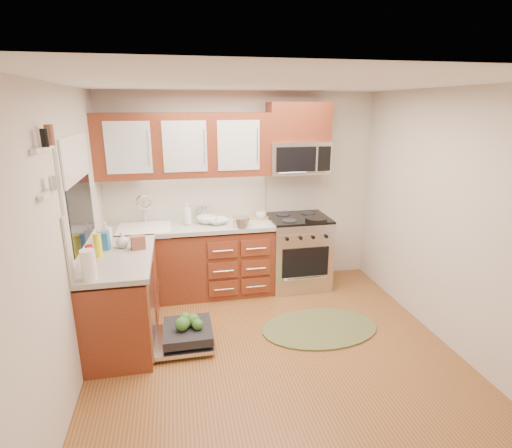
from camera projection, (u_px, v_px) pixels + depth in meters
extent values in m
plane|color=brown|center=(273.00, 351.00, 3.94)|extent=(3.50, 3.50, 0.00)
plane|color=white|center=(277.00, 83.00, 3.22)|extent=(3.50, 3.50, 0.00)
cube|color=beige|center=(243.00, 191.00, 5.22)|extent=(3.50, 0.04, 2.50)
cube|color=beige|center=(363.00, 337.00, 1.94)|extent=(3.50, 0.04, 2.50)
cube|color=beige|center=(67.00, 244.00, 3.25)|extent=(0.04, 3.50, 2.50)
cube|color=beige|center=(448.00, 220.00, 3.92)|extent=(0.04, 3.50, 2.50)
cube|color=#5B2114|center=(191.00, 262.00, 5.04)|extent=(2.05, 0.60, 0.85)
cube|color=#5B2114|center=(122.00, 302.00, 4.03)|extent=(0.60, 1.25, 0.85)
cube|color=#A09B92|center=(189.00, 227.00, 4.89)|extent=(2.07, 0.64, 0.05)
cube|color=#A09B92|center=(119.00, 258.00, 3.90)|extent=(0.64, 1.27, 0.05)
cube|color=#B4B1A2|center=(187.00, 197.00, 5.08)|extent=(2.05, 0.02, 0.57)
cube|color=#B4B1A2|center=(83.00, 229.00, 3.75)|extent=(0.02, 1.25, 0.57)
cube|color=#5B2114|center=(298.00, 122.00, 4.94)|extent=(0.76, 0.35, 0.47)
cube|color=white|center=(76.00, 158.00, 3.54)|extent=(0.02, 0.96, 0.40)
cube|color=white|center=(43.00, 148.00, 2.69)|extent=(0.04, 0.40, 0.03)
cube|color=white|center=(49.00, 192.00, 2.78)|extent=(0.04, 0.40, 0.03)
cylinder|color=black|center=(316.00, 220.00, 4.92)|extent=(0.32, 0.32, 0.05)
cylinder|color=silver|center=(241.00, 222.00, 4.78)|extent=(0.27, 0.27, 0.12)
cube|color=tan|center=(259.00, 218.00, 5.16)|extent=(0.30, 0.26, 0.02)
cylinder|color=silver|center=(203.00, 213.00, 5.09)|extent=(0.12, 0.12, 0.18)
cylinder|color=white|center=(89.00, 265.00, 3.31)|extent=(0.14, 0.14, 0.26)
cylinder|color=yellow|center=(98.00, 245.00, 3.83)|extent=(0.09, 0.09, 0.23)
cylinder|color=red|center=(90.00, 259.00, 3.48)|extent=(0.08, 0.08, 0.25)
cube|color=brown|center=(138.00, 242.00, 4.05)|extent=(0.16, 0.13, 0.14)
cube|color=#256CB0|center=(104.00, 241.00, 4.02)|extent=(0.12, 0.09, 0.18)
imported|color=#999999|center=(217.00, 221.00, 4.92)|extent=(0.32, 0.32, 0.06)
imported|color=#999999|center=(207.00, 220.00, 4.95)|extent=(0.31, 0.31, 0.08)
imported|color=#999999|center=(261.00, 215.00, 5.12)|extent=(0.17, 0.17, 0.11)
imported|color=#999999|center=(187.00, 214.00, 4.85)|extent=(0.10, 0.11, 0.26)
imported|color=#999999|center=(106.00, 231.00, 4.32)|extent=(0.11, 0.11, 0.20)
imported|color=#999999|center=(122.00, 240.00, 4.08)|extent=(0.13, 0.13, 0.16)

